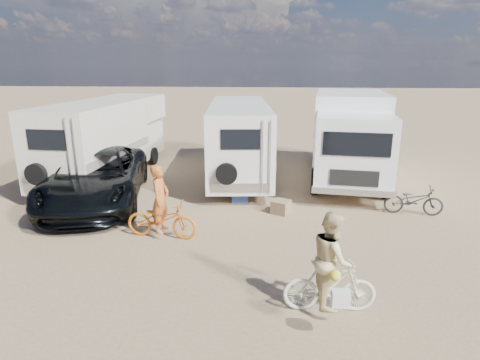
# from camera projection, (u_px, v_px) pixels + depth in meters

# --- Properties ---
(ground) EXTENTS (140.00, 140.00, 0.00)m
(ground) POSITION_uv_depth(u_px,v_px,m) (218.00, 261.00, 9.18)
(ground) COLOR #9C805D
(ground) RESTS_ON ground
(rv_main) EXTENTS (2.86, 7.56, 2.88)m
(rv_main) POSITION_uv_depth(u_px,v_px,m) (239.00, 141.00, 15.72)
(rv_main) COLOR white
(rv_main) RESTS_ON ground
(rv_left) EXTENTS (2.69, 7.63, 3.00)m
(rv_left) POSITION_uv_depth(u_px,v_px,m) (107.00, 140.00, 15.61)
(rv_left) COLOR white
(rv_left) RESTS_ON ground
(box_truck) EXTENTS (3.47, 7.26, 3.28)m
(box_truck) POSITION_uv_depth(u_px,v_px,m) (350.00, 138.00, 15.18)
(box_truck) COLOR white
(box_truck) RESTS_ON ground
(dark_suv) EXTENTS (4.10, 6.55, 1.69)m
(dark_suv) POSITION_uv_depth(u_px,v_px,m) (96.00, 177.00, 12.88)
(dark_suv) COLOR black
(dark_suv) RESTS_ON ground
(bike_man) EXTENTS (1.94, 0.87, 0.98)m
(bike_man) POSITION_uv_depth(u_px,v_px,m) (162.00, 219.00, 10.32)
(bike_man) COLOR #CD5F0F
(bike_man) RESTS_ON ground
(bike_woman) EXTENTS (1.70, 0.55, 1.01)m
(bike_woman) POSITION_uv_depth(u_px,v_px,m) (330.00, 286.00, 7.20)
(bike_woman) COLOR silver
(bike_woman) RESTS_ON ground
(rider_man) EXTENTS (0.49, 0.69, 1.76)m
(rider_man) POSITION_uv_depth(u_px,v_px,m) (161.00, 205.00, 10.21)
(rider_man) COLOR #BF5D26
(rider_man) RESTS_ON ground
(rider_woman) EXTENTS (0.70, 0.88, 1.75)m
(rider_woman) POSITION_uv_depth(u_px,v_px,m) (331.00, 268.00, 7.10)
(rider_woman) COLOR beige
(rider_woman) RESTS_ON ground
(bike_parked) EXTENTS (1.74, 0.80, 0.88)m
(bike_parked) POSITION_uv_depth(u_px,v_px,m) (414.00, 200.00, 11.92)
(bike_parked) COLOR #232523
(bike_parked) RESTS_ON ground
(cooler) EXTENTS (0.53, 0.39, 0.42)m
(cooler) POSITION_uv_depth(u_px,v_px,m) (240.00, 196.00, 13.06)
(cooler) COLOR #2C4690
(cooler) RESTS_ON ground
(crate) EXTENTS (0.65, 0.65, 0.40)m
(crate) POSITION_uv_depth(u_px,v_px,m) (281.00, 207.00, 12.08)
(crate) COLOR #7D6647
(crate) RESTS_ON ground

